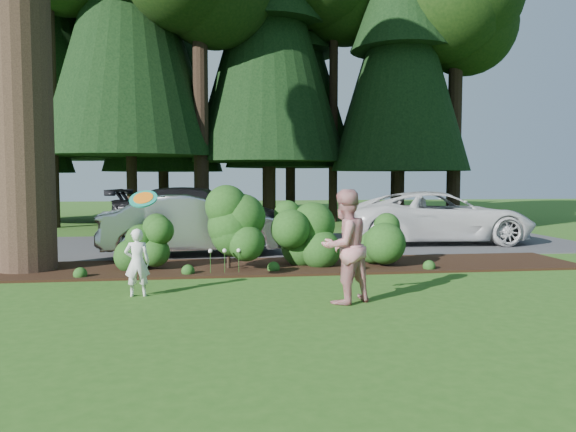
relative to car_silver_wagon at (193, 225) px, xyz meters
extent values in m
plane|color=#295518|center=(1.05, -5.36, -0.82)|extent=(80.00, 80.00, 0.00)
cube|color=black|center=(1.05, -2.11, -0.80)|extent=(16.00, 2.50, 0.05)
cube|color=#38383A|center=(1.05, 2.14, -0.81)|extent=(22.00, 6.00, 0.03)
sphere|color=#1E4515|center=(-0.95, -2.16, -0.16)|extent=(1.08, 1.08, 1.08)
cylinder|color=black|center=(-0.95, -2.16, -0.67)|extent=(0.08, 0.08, 0.30)
sphere|color=#1E4515|center=(0.85, -2.36, 0.11)|extent=(1.35, 1.35, 1.35)
cylinder|color=black|center=(0.85, -2.36, -0.67)|extent=(0.08, 0.08, 0.30)
sphere|color=#1E4515|center=(2.65, -2.06, 0.00)|extent=(1.26, 1.26, 1.26)
cylinder|color=black|center=(2.65, -2.06, -0.67)|extent=(0.08, 0.08, 0.30)
sphere|color=#1E4515|center=(4.45, -2.26, -0.11)|extent=(1.17, 1.17, 1.17)
cylinder|color=black|center=(4.45, -2.26, -0.67)|extent=(0.08, 0.08, 0.30)
cylinder|color=#1E4515|center=(0.45, -2.96, -0.57)|extent=(0.01, 0.01, 0.50)
sphere|color=white|center=(0.45, -2.96, -0.30)|extent=(0.09, 0.09, 0.09)
cylinder|color=#1E4515|center=(0.75, -2.96, -0.57)|extent=(0.01, 0.01, 0.50)
sphere|color=white|center=(0.75, -2.96, -0.30)|extent=(0.09, 0.09, 0.09)
cylinder|color=#1E4515|center=(1.05, -2.96, -0.57)|extent=(0.01, 0.01, 0.50)
sphere|color=white|center=(1.05, -2.96, -0.30)|extent=(0.09, 0.09, 0.09)
cylinder|color=black|center=(-5.95, 9.14, 3.73)|extent=(0.50, 0.50, 9.10)
cylinder|color=black|center=(-2.95, 9.64, 4.43)|extent=(0.50, 0.50, 10.50)
cone|color=black|center=(-2.95, 9.64, 7.43)|extent=(6.60, 6.60, 11.25)
cylinder|color=black|center=(0.05, 8.14, 3.55)|extent=(0.50, 0.50, 8.75)
cylinder|color=black|center=(3.05, 9.14, 4.78)|extent=(0.50, 0.50, 11.20)
cone|color=black|center=(3.05, 9.14, 7.98)|extent=(7.04, 7.04, 12.00)
cylinder|color=black|center=(6.05, 10.14, 3.90)|extent=(0.50, 0.50, 9.45)
cylinder|color=black|center=(8.55, 8.64, 4.60)|extent=(0.50, 0.50, 10.85)
cone|color=black|center=(8.55, 8.64, 7.70)|extent=(6.82, 6.82, 11.62)
cylinder|color=black|center=(11.05, 10.64, 4.08)|extent=(0.50, 0.50, 9.80)
cylinder|color=black|center=(-6.95, 13.14, 4.78)|extent=(0.50, 0.50, 11.20)
cone|color=black|center=(-6.95, 13.14, 7.98)|extent=(7.04, 7.04, 12.00)
cylinder|color=black|center=(-1.45, 12.64, 4.43)|extent=(0.50, 0.50, 10.50)
cone|color=black|center=(-1.45, 12.64, 7.43)|extent=(6.60, 6.60, 11.25)
cylinder|color=black|center=(4.55, 13.64, 5.13)|extent=(0.50, 0.50, 11.90)
cone|color=black|center=(4.55, 13.64, 8.53)|extent=(7.48, 7.48, 12.75)
cylinder|color=black|center=(9.55, 13.14, 4.25)|extent=(0.50, 0.50, 10.15)
cone|color=black|center=(9.55, 13.14, 7.15)|extent=(6.38, 6.38, 10.88)
imported|color=#BAB9BF|center=(0.00, 0.00, 0.00)|extent=(4.94, 2.13, 1.58)
imported|color=silver|center=(7.50, 1.83, 0.01)|extent=(5.92, 2.99, 1.60)
imported|color=black|center=(0.04, 4.44, 0.06)|extent=(6.14, 3.18, 1.70)
imported|color=silver|center=(-0.80, -4.91, -0.23)|extent=(0.45, 0.30, 1.19)
imported|color=maroon|center=(2.67, -5.89, 0.12)|extent=(1.15, 1.07, 1.89)
cylinder|color=#198C73|center=(-0.68, -4.88, 0.88)|extent=(0.52, 0.42, 0.35)
cylinder|color=orange|center=(-0.68, -4.88, 0.90)|extent=(0.37, 0.30, 0.24)
camera|label=1|loc=(0.52, -14.87, 1.27)|focal=35.00mm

